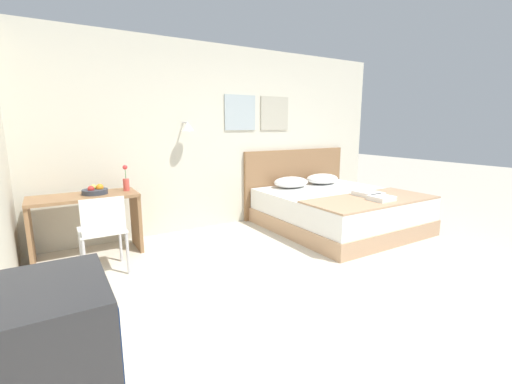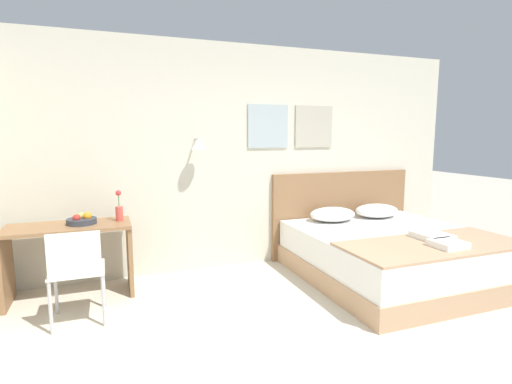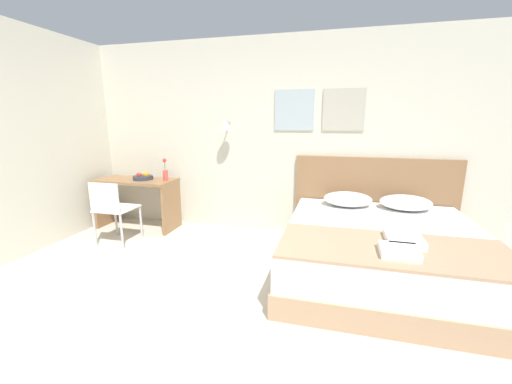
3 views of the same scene
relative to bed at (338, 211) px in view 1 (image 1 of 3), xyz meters
name	(u,v)px [view 1 (image 1 of 3)]	position (x,y,z in m)	size (l,w,h in m)	color
ground_plane	(345,294)	(-1.42, -1.54, -0.26)	(24.00, 24.00, 0.00)	beige
wall_back	(219,138)	(-1.41, 1.10, 1.07)	(5.96, 0.31, 2.65)	beige
bed	(338,211)	(0.00, 0.00, 0.00)	(1.90, 2.02, 0.53)	tan
headboard	(296,182)	(0.00, 1.04, 0.29)	(2.02, 0.06, 1.11)	#8E6642
pillow_left	(291,182)	(-0.33, 0.74, 0.35)	(0.58, 0.45, 0.17)	white
pillow_right	(322,179)	(0.33, 0.74, 0.35)	(0.58, 0.45, 0.17)	white
throw_blanket	(371,199)	(0.00, -0.59, 0.28)	(1.85, 0.81, 0.02)	tan
folded_towel_near_foot	(368,194)	(0.11, -0.45, 0.32)	(0.29, 0.36, 0.06)	white
folded_towel_mid_bed	(381,198)	(0.02, -0.73, 0.32)	(0.28, 0.27, 0.06)	white
desk	(86,214)	(-3.31, 0.71, 0.24)	(1.15, 0.53, 0.73)	#8E6642
desk_chair	(103,228)	(-3.22, 0.05, 0.24)	(0.44, 0.44, 0.83)	white
fruit_bowl	(95,191)	(-3.19, 0.72, 0.50)	(0.28, 0.28, 0.12)	#333842
flower_vase	(126,181)	(-2.84, 0.74, 0.58)	(0.07, 0.07, 0.32)	#D14C42
television	(34,349)	(-3.73, -2.33, 0.53)	(0.49, 0.47, 0.42)	#2D2D30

